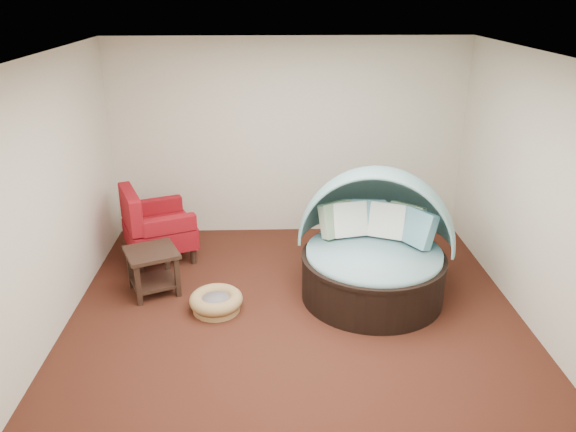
{
  "coord_description": "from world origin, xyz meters",
  "views": [
    {
      "loc": [
        -0.27,
        -5.27,
        3.39
      ],
      "look_at": [
        -0.07,
        0.6,
        0.99
      ],
      "focal_mm": 35.0,
      "sensor_mm": 36.0,
      "label": 1
    }
  ],
  "objects_px": {
    "side_table": "(153,265)",
    "canopy_daybed": "(375,239)",
    "pet_basket": "(216,302)",
    "red_armchair": "(155,227)"
  },
  "relations": [
    {
      "from": "pet_basket",
      "to": "side_table",
      "type": "bearing_deg",
      "value": 150.2
    },
    {
      "from": "pet_basket",
      "to": "red_armchair",
      "type": "distance_m",
      "value": 1.66
    },
    {
      "from": "red_armchair",
      "to": "canopy_daybed",
      "type": "bearing_deg",
      "value": -42.58
    },
    {
      "from": "pet_basket",
      "to": "red_armchair",
      "type": "bearing_deg",
      "value": 124.03
    },
    {
      "from": "pet_basket",
      "to": "canopy_daybed",
      "type": "bearing_deg",
      "value": 10.53
    },
    {
      "from": "canopy_daybed",
      "to": "red_armchair",
      "type": "relative_size",
      "value": 1.83
    },
    {
      "from": "pet_basket",
      "to": "side_table",
      "type": "relative_size",
      "value": 0.91
    },
    {
      "from": "canopy_daybed",
      "to": "pet_basket",
      "type": "xyz_separation_m",
      "value": [
        -1.83,
        -0.34,
        -0.6
      ]
    },
    {
      "from": "side_table",
      "to": "canopy_daybed",
      "type": "bearing_deg",
      "value": -2.27
    },
    {
      "from": "pet_basket",
      "to": "red_armchair",
      "type": "relative_size",
      "value": 0.61
    }
  ]
}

